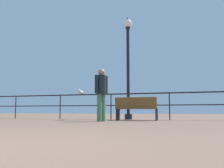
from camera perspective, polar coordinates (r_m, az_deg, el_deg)
pier_railing at (r=10.52m, az=5.93°, el=-3.42°), size 21.45×0.05×1.06m
bench_near_left at (r=9.65m, az=5.32°, el=-5.07°), size 1.54×0.65×0.85m
lamppost_center at (r=11.01m, az=3.51°, el=5.17°), size 0.35×0.35×4.32m
person_by_bench at (r=8.69m, az=-2.34°, el=-1.52°), size 0.34×0.52×1.75m
seagull_on_rail at (r=11.37m, az=-6.81°, el=-1.76°), size 0.23×0.43×0.21m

